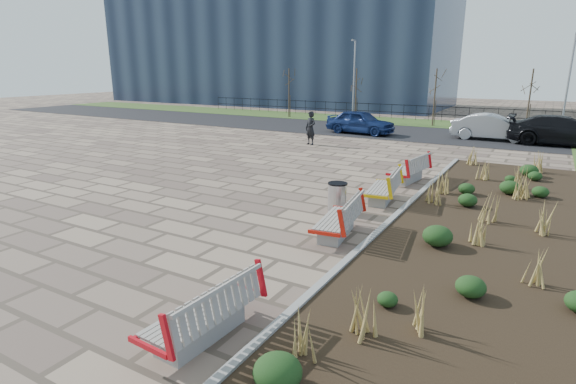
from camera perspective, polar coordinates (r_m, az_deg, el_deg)
The scene contains 22 objects.
ground at distance 10.88m, azimuth -15.04°, elevation -7.19°, with size 120.00×120.00×0.00m, color #88725D.
planting_bed at distance 12.69m, azimuth 23.85°, elevation -4.49°, with size 4.50×18.00×0.10m, color black.
planting_curb at distance 13.07m, azimuth 13.72°, elevation -2.87°, with size 0.16×18.00×0.15m, color gray.
grass_verge_far at distance 35.96m, azimuth 18.37°, elevation 8.23°, with size 80.00×5.00×0.04m, color #33511E.
road at distance 30.15m, azimuth 15.93°, elevation 7.14°, with size 80.00×7.00×0.02m, color black.
bench_a at distance 7.29m, azimuth -11.06°, elevation -14.42°, with size 0.90×2.10×1.00m, color red, non-canonical shape.
bench_b at distance 11.29m, azimuth 6.19°, elevation -3.17°, with size 0.90×2.10×1.00m, color red, non-canonical shape.
bench_c at distance 14.43m, azimuth 11.86°, elevation 0.74°, with size 0.90×2.10×1.00m, color yellow, non-canonical shape.
bench_d at distance 17.20m, azimuth 15.01°, elevation 2.91°, with size 0.90×2.10×1.00m, color #A70B11, non-canonical shape.
litter_bin at distance 13.18m, azimuth 6.29°, elevation -0.74°, with size 0.55×0.55×0.86m, color #B2B2B7.
pedestrian at distance 24.76m, azimuth 2.88°, elevation 8.10°, with size 0.66×0.44×1.82m, color black.
car_blue at distance 29.29m, azimuth 9.18°, elevation 8.79°, with size 1.75×4.36×1.48m, color navy.
car_silver at distance 28.92m, azimuth 24.51°, elevation 7.51°, with size 1.56×4.48×1.48m, color #989A9F.
car_black at distance 28.53m, azimuth 31.52°, elevation 6.65°, with size 2.24×5.50×1.60m, color black.
tree_a at distance 38.68m, azimuth 0.12°, elevation 12.48°, with size 1.40×1.40×4.00m, color #4C3D2D, non-canonical shape.
tree_b at distance 36.07m, azimuth 8.59°, elevation 12.08°, with size 1.40×1.40×4.00m, color #4C3D2D, non-canonical shape.
tree_c at distance 34.32m, azimuth 18.12°, elevation 11.34°, with size 1.40×1.40×4.00m, color #4C3D2D, non-canonical shape.
tree_d at distance 33.56m, azimuth 28.30°, elevation 10.20°, with size 1.40×1.40×4.00m, color #4C3D2D, non-canonical shape.
lamp_west at distance 35.56m, azimuth 8.35°, elevation 13.66°, with size 0.24×0.60×6.00m, color gray, non-canonical shape.
lamp_east at distance 33.00m, azimuth 31.99°, elevation 11.40°, with size 0.24×0.60×6.00m, color gray, non-canonical shape.
railing_fence at distance 37.36m, azimuth 18.95°, elevation 9.39°, with size 44.00×0.10×1.20m, color black, non-canonical shape.
building_glass at distance 55.45m, azimuth -1.99°, elevation 19.04°, with size 40.00×14.00×15.00m, color #192338.
Camera 1 is at (7.27, -6.98, 4.10)m, focal length 28.00 mm.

